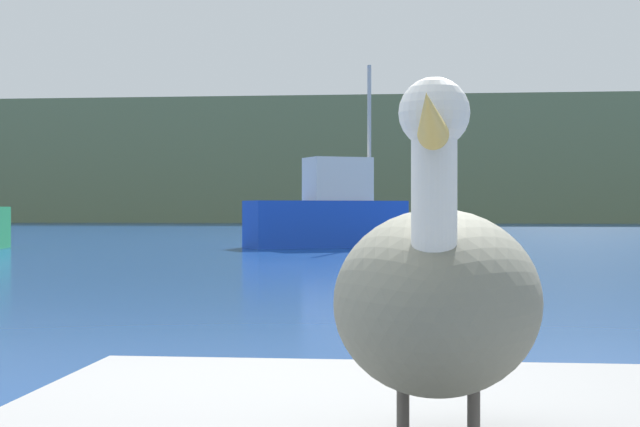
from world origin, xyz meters
name	(u,v)px	position (x,y,z in m)	size (l,w,h in m)	color
hillside_backdrop	(413,162)	(0.00, 79.07, 4.87)	(140.00, 13.12, 9.74)	#6B7A51
pelican	(438,296)	(1.12, -0.87, 1.01)	(0.50, 1.25, 0.82)	slate
fishing_boat_blue	(329,214)	(-1.85, 26.93, 1.01)	(4.96, 3.60, 5.56)	blue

